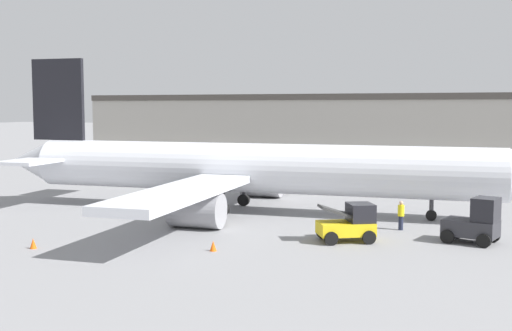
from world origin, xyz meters
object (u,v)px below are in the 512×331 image
Objects in this scene: airplane at (242,169)px; safety_cone_near at (213,246)px; baggage_tug at (202,209)px; ground_crew_worker at (401,214)px; safety_cone_far at (33,243)px; pushback_tug at (476,223)px; belt_loader_truck at (350,223)px.

airplane reaches higher than safety_cone_near.
ground_crew_worker is at bearing -8.52° from baggage_tug.
ground_crew_worker is 3.25× the size of safety_cone_far.
pushback_tug is at bearing -22.70° from airplane.
baggage_tug is 1.20× the size of pushback_tug.
safety_cone_near is (3.90, -6.52, -0.74)m from baggage_tug.
baggage_tug is at bearing 141.49° from belt_loader_truck.
safety_cone_far is at bearing -140.86° from baggage_tug.
pushback_tug is 5.73× the size of safety_cone_far.
belt_loader_truck is at bearing 40.11° from safety_cone_near.
airplane is 73.58× the size of safety_cone_far.
belt_loader_truck is at bearing -41.84° from airplane.
belt_loader_truck is 6.44× the size of safety_cone_near.
airplane is at bearing 106.32° from safety_cone_near.
airplane is 22.61× the size of ground_crew_worker.
ground_crew_worker is at bearing 35.91° from safety_cone_far.
airplane is at bearing 112.78° from belt_loader_truck.
baggage_tug is (-0.29, -5.81, -2.06)m from airplane.
ground_crew_worker is 3.25× the size of safety_cone_near.
baggage_tug is (-12.04, -2.94, 0.06)m from ground_crew_worker.
pushback_tug reaches higher than baggage_tug.
ground_crew_worker is 0.57× the size of pushback_tug.
safety_cone_near is at bearing -170.12° from belt_loader_truck.
safety_cone_near and safety_cone_far have the same top height.
safety_cone_far is at bearing -18.26° from ground_crew_worker.
safety_cone_near is at bearing -4.91° from ground_crew_worker.
pushback_tug is 5.73× the size of safety_cone_near.
airplane reaches higher than pushback_tug.
ground_crew_worker is 21.33m from safety_cone_far.
baggage_tug is 1.06× the size of belt_loader_truck.
belt_loader_truck is 7.91m from safety_cone_near.
ground_crew_worker is at bearing 33.92° from belt_loader_truck.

